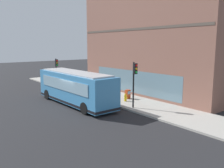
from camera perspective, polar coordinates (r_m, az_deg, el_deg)
name	(u,v)px	position (r m, az deg, el deg)	size (l,w,h in m)	color
ground	(77,106)	(22.01, -8.34, -5.27)	(120.00, 120.00, 0.00)	#262628
sidewalk_curb	(117,98)	(24.63, 1.31, -3.41)	(4.32, 40.00, 0.15)	#B2ADA3
building_corner	(161,36)	(28.59, 11.60, 11.10)	(8.67, 18.13, 12.97)	#8C5B4C
city_bus_nearside	(75,88)	(22.45, -8.86, -0.93)	(2.76, 10.09, 3.07)	#3F8CC6
traffic_light_near_corner	(135,76)	(20.16, 5.42, 1.86)	(0.32, 0.49, 3.95)	black
traffic_light_down_block	(56,67)	(32.20, -13.17, 4.03)	(0.32, 0.49, 3.59)	black
fire_hydrant	(125,97)	(22.96, 3.25, -3.25)	(0.35, 0.35, 0.74)	yellow
pedestrian_near_hydrant	(67,80)	(30.96, -10.63, 0.98)	(0.32, 0.32, 1.63)	#8C3F8C
pedestrian_near_building_entrance	(81,80)	(31.35, -7.56, 1.07)	(0.32, 0.32, 1.56)	gold
newspaper_vending_box	(128,94)	(24.08, 3.78, -2.44)	(0.44, 0.42, 0.90)	#BF3F19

